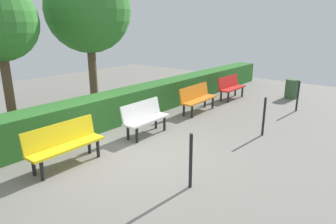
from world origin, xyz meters
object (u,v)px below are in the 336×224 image
Objects in this scene: bench_orange at (197,97)px; tree_near at (88,10)px; trash_bin at (291,89)px; bench_red at (231,86)px; bench_white at (145,117)px; bench_yellow at (64,143)px.

tree_near is at bearing -62.03° from bench_orange.
trash_bin is at bearing 152.78° from bench_orange.
tree_near is (4.02, -3.03, 2.68)m from bench_red.
bench_white is 0.30× the size of tree_near.
bench_orange is (2.27, -0.01, 0.00)m from bench_red.
bench_orange is 1.02× the size of bench_yellow.
bench_red is 1.96× the size of trash_bin.
bench_white is (2.57, 0.10, -0.01)m from bench_orange.
bench_orange is 2.58m from bench_white.
tree_near is at bearing -40.80° from trash_bin.
bench_orange and bench_yellow have the same top height.
bench_white is at bearing -14.79° from trash_bin.
tree_near is at bearing -136.05° from bench_yellow.
bench_red is 1.04× the size of bench_white.
bench_orange reaches higher than trash_bin.
bench_white is (4.84, 0.09, -0.00)m from bench_red.
bench_yellow is at bearing 44.66° from tree_near.
bench_yellow is (4.84, 0.03, -0.00)m from bench_orange.
tree_near is (-3.09, -3.05, 2.68)m from bench_yellow.
bench_yellow is (2.27, -0.07, 0.00)m from bench_white.
trash_bin is (-3.82, 1.79, -0.12)m from bench_orange.
bench_orange is at bearing -178.97° from bench_white.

